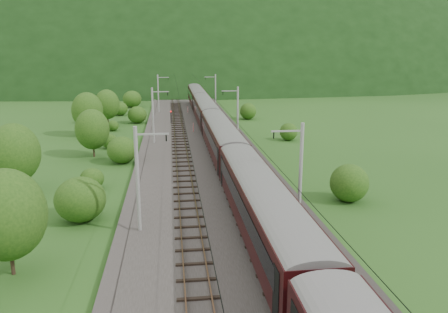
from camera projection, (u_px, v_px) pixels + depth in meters
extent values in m
plane|color=#244C18|center=(221.00, 230.00, 33.99)|extent=(600.00, 600.00, 0.00)
cube|color=#38332D|center=(209.00, 188.00, 43.58)|extent=(14.00, 220.00, 0.30)
cube|color=brown|center=(178.00, 186.00, 43.13)|extent=(0.08, 220.00, 0.15)
cube|color=brown|center=(193.00, 185.00, 43.30)|extent=(0.08, 220.00, 0.15)
cube|color=black|center=(185.00, 187.00, 43.25)|extent=(2.40, 220.00, 0.12)
cube|color=brown|center=(226.00, 184.00, 43.70)|extent=(0.08, 220.00, 0.15)
cube|color=brown|center=(240.00, 184.00, 43.87)|extent=(0.08, 220.00, 0.15)
cube|color=black|center=(233.00, 185.00, 43.82)|extent=(2.40, 220.00, 0.12)
cylinder|color=gray|center=(138.00, 180.00, 32.22)|extent=(0.28, 0.28, 8.00)
cube|color=gray|center=(152.00, 134.00, 31.54)|extent=(2.40, 0.12, 0.12)
cylinder|color=black|center=(166.00, 138.00, 31.73)|extent=(0.10, 0.10, 0.50)
cylinder|color=gray|center=(153.00, 115.00, 63.04)|extent=(0.28, 0.28, 8.00)
cube|color=gray|center=(161.00, 92.00, 62.37)|extent=(2.40, 0.12, 0.12)
cylinder|color=black|center=(168.00, 94.00, 62.56)|extent=(0.10, 0.10, 0.50)
cylinder|color=gray|center=(158.00, 93.00, 93.87)|extent=(0.28, 0.28, 8.00)
cube|color=gray|center=(163.00, 77.00, 93.19)|extent=(2.40, 0.12, 0.12)
cylinder|color=black|center=(168.00, 79.00, 93.38)|extent=(0.10, 0.10, 0.50)
cylinder|color=gray|center=(161.00, 82.00, 124.70)|extent=(0.28, 0.28, 8.00)
cube|color=gray|center=(165.00, 70.00, 124.02)|extent=(2.40, 0.12, 0.12)
cylinder|color=black|center=(168.00, 71.00, 124.21)|extent=(0.10, 0.10, 0.50)
cylinder|color=gray|center=(163.00, 76.00, 155.52)|extent=(0.28, 0.28, 8.00)
cube|color=gray|center=(166.00, 66.00, 154.84)|extent=(2.40, 0.12, 0.12)
cylinder|color=black|center=(168.00, 67.00, 155.03)|extent=(0.10, 0.10, 0.50)
cylinder|color=gray|center=(301.00, 174.00, 33.68)|extent=(0.28, 0.28, 8.00)
cube|color=gray|center=(287.00, 131.00, 32.72)|extent=(2.40, 0.12, 0.12)
cylinder|color=black|center=(274.00, 135.00, 32.67)|extent=(0.10, 0.10, 0.50)
cylinder|color=gray|center=(238.00, 114.00, 64.51)|extent=(0.28, 0.28, 8.00)
cube|color=gray|center=(230.00, 91.00, 63.55)|extent=(2.40, 0.12, 0.12)
cylinder|color=black|center=(223.00, 93.00, 63.50)|extent=(0.10, 0.10, 0.50)
cylinder|color=gray|center=(215.00, 93.00, 95.33)|extent=(0.28, 0.28, 8.00)
cube|color=gray|center=(210.00, 77.00, 94.37)|extent=(2.40, 0.12, 0.12)
cylinder|color=black|center=(205.00, 78.00, 94.33)|extent=(0.10, 0.10, 0.50)
cylinder|color=gray|center=(204.00, 82.00, 126.16)|extent=(0.28, 0.28, 8.00)
cube|color=gray|center=(200.00, 70.00, 125.20)|extent=(2.40, 0.12, 0.12)
cylinder|color=black|center=(196.00, 71.00, 125.15)|extent=(0.10, 0.10, 0.50)
cylinder|color=gray|center=(197.00, 75.00, 156.98)|extent=(0.28, 0.28, 8.00)
cube|color=gray|center=(194.00, 66.00, 156.02)|extent=(2.40, 0.12, 0.12)
cylinder|color=black|center=(191.00, 67.00, 155.98)|extent=(0.10, 0.10, 0.50)
cylinder|color=black|center=(184.00, 120.00, 41.62)|extent=(0.03, 198.00, 0.03)
cylinder|color=black|center=(234.00, 119.00, 42.19)|extent=(0.03, 198.00, 0.03)
ellipsoid|color=#153311|center=(175.00, 70.00, 284.45)|extent=(504.00, 360.00, 244.00)
ellipsoid|color=#153311|center=(4.00, 68.00, 308.83)|extent=(336.00, 280.00, 132.00)
cube|color=black|center=(262.00, 207.00, 29.93)|extent=(3.09, 23.45, 3.20)
cylinder|color=slate|center=(262.00, 187.00, 29.58)|extent=(3.09, 23.33, 3.09)
cube|color=black|center=(239.00, 203.00, 29.65)|extent=(0.05, 20.63, 1.23)
cube|color=black|center=(284.00, 201.00, 30.02)|extent=(0.05, 20.63, 1.23)
cube|color=black|center=(293.00, 301.00, 22.53)|extent=(2.34, 3.41, 0.96)
cube|color=black|center=(242.00, 197.00, 38.34)|extent=(2.34, 3.41, 0.96)
cube|color=black|center=(221.00, 138.00, 53.11)|extent=(3.09, 23.45, 3.20)
cylinder|color=slate|center=(221.00, 126.00, 52.77)|extent=(3.09, 23.33, 3.09)
cube|color=black|center=(208.00, 135.00, 52.84)|extent=(0.05, 20.63, 1.23)
cube|color=black|center=(234.00, 135.00, 53.21)|extent=(0.05, 20.63, 1.23)
cube|color=black|center=(230.00, 173.00, 45.71)|extent=(2.34, 3.41, 0.96)
cube|color=black|center=(215.00, 141.00, 61.52)|extent=(2.34, 3.41, 0.96)
cube|color=black|center=(205.00, 111.00, 76.30)|extent=(3.09, 23.45, 3.20)
cylinder|color=slate|center=(205.00, 102.00, 75.95)|extent=(3.09, 23.33, 3.09)
cube|color=black|center=(196.00, 109.00, 76.02)|extent=(0.05, 20.63, 1.23)
cube|color=black|center=(214.00, 108.00, 76.39)|extent=(0.05, 20.63, 1.23)
cube|color=black|center=(210.00, 131.00, 68.89)|extent=(2.34, 3.41, 0.96)
cube|color=black|center=(202.00, 115.00, 84.70)|extent=(2.34, 3.41, 0.96)
cube|color=black|center=(197.00, 96.00, 99.48)|extent=(3.09, 23.45, 3.20)
cylinder|color=slate|center=(197.00, 90.00, 99.13)|extent=(3.09, 23.33, 3.09)
cube|color=black|center=(190.00, 95.00, 99.20)|extent=(0.05, 20.63, 1.23)
cube|color=black|center=(204.00, 94.00, 99.57)|extent=(0.05, 20.63, 1.23)
cube|color=black|center=(199.00, 110.00, 92.08)|extent=(2.34, 3.41, 0.96)
cube|color=black|center=(195.00, 101.00, 107.89)|extent=(2.34, 3.41, 0.96)
cube|color=navy|center=(190.00, 84.00, 131.90)|extent=(3.09, 19.18, 3.20)
cylinder|color=slate|center=(190.00, 80.00, 131.56)|extent=(3.09, 19.09, 3.09)
cube|color=black|center=(185.00, 83.00, 131.63)|extent=(0.05, 16.88, 1.23)
cube|color=black|center=(195.00, 83.00, 132.00)|extent=(0.05, 16.88, 1.23)
cube|color=black|center=(191.00, 93.00, 125.94)|extent=(2.34, 3.41, 0.96)
cube|color=black|center=(189.00, 89.00, 138.87)|extent=(2.34, 3.41, 0.96)
cube|color=yellow|center=(189.00, 83.00, 141.00)|extent=(3.15, 0.50, 2.88)
cube|color=yellow|center=(192.00, 88.00, 122.91)|extent=(3.15, 0.50, 2.88)
cube|color=black|center=(190.00, 76.00, 134.27)|extent=(0.08, 1.60, 0.96)
cylinder|color=red|center=(193.00, 127.00, 72.18)|extent=(0.15, 0.15, 1.43)
cylinder|color=red|center=(188.00, 110.00, 93.32)|extent=(0.14, 0.14, 1.35)
cylinder|color=black|center=(171.00, 117.00, 80.59)|extent=(0.14, 0.14, 2.07)
sphere|color=red|center=(171.00, 111.00, 80.33)|extent=(0.25, 0.25, 0.25)
ellipsoid|color=#1F4813|center=(80.00, 199.00, 35.31)|extent=(4.10, 4.10, 3.69)
ellipsoid|color=#1F4813|center=(92.00, 179.00, 43.59)|extent=(2.38, 2.38, 2.14)
ellipsoid|color=#1F4813|center=(122.00, 150.00, 53.33)|extent=(3.67, 3.67, 3.31)
ellipsoid|color=#1F4813|center=(110.00, 141.00, 61.37)|extent=(2.27, 2.27, 2.05)
ellipsoid|color=#1F4813|center=(113.00, 126.00, 74.41)|extent=(2.00, 2.00, 1.80)
ellipsoid|color=#1F4813|center=(137.00, 115.00, 82.01)|extent=(3.55, 3.55, 3.20)
ellipsoid|color=#1F4813|center=(120.00, 109.00, 91.47)|extent=(3.19, 3.19, 2.87)
ellipsoid|color=#1F4813|center=(132.00, 99.00, 103.87)|extent=(4.41, 4.41, 3.97)
ellipsoid|color=#1F4813|center=(134.00, 98.00, 111.39)|extent=(3.21, 3.21, 2.89)
ellipsoid|color=#1F4813|center=(135.00, 95.00, 122.22)|extent=(2.31, 2.31, 2.08)
cylinder|color=black|center=(10.00, 247.00, 26.84)|extent=(0.24, 0.24, 3.70)
ellipsoid|color=#1F4813|center=(6.00, 215.00, 26.33)|extent=(4.76, 4.76, 5.72)
cylinder|color=black|center=(17.00, 174.00, 42.27)|extent=(0.24, 0.24, 3.74)
ellipsoid|color=#1F4813|center=(14.00, 153.00, 41.75)|extent=(4.80, 4.80, 5.76)
cylinder|color=black|center=(93.00, 144.00, 56.46)|extent=(0.24, 0.24, 3.38)
ellipsoid|color=#1F4813|center=(92.00, 129.00, 56.00)|extent=(4.35, 4.35, 5.22)
cylinder|color=black|center=(88.00, 124.00, 69.84)|extent=(0.24, 0.24, 3.81)
ellipsoid|color=#1F4813|center=(87.00, 111.00, 69.31)|extent=(4.90, 4.90, 5.88)
cylinder|color=black|center=(108.00, 115.00, 80.40)|extent=(0.24, 0.24, 3.51)
ellipsoid|color=#1F4813|center=(107.00, 104.00, 79.91)|extent=(4.52, 4.52, 5.42)
cylinder|color=black|center=(113.00, 110.00, 91.14)|extent=(0.24, 0.24, 2.28)
ellipsoid|color=#1F4813|center=(113.00, 104.00, 90.83)|extent=(2.93, 2.93, 3.51)
ellipsoid|color=#1F4813|center=(349.00, 185.00, 39.94)|extent=(3.52, 3.52, 3.17)
ellipsoid|color=#1F4813|center=(289.00, 133.00, 66.64)|extent=(2.70, 2.70, 2.43)
ellipsoid|color=#1F4813|center=(248.00, 112.00, 86.49)|extent=(3.25, 3.25, 2.92)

